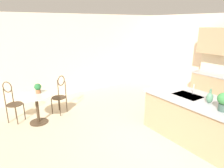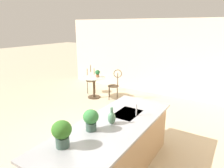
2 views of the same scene
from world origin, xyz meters
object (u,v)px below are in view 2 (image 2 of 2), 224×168
(chair_near_window, at_px, (91,77))
(potted_plant_counter_far, at_px, (62,132))
(potted_plant_counter_near, at_px, (91,119))
(vase_on_counter, at_px, (112,118))
(bistro_table, at_px, (94,85))
(potted_plant_on_table, at_px, (97,73))
(chair_by_island, at_px, (115,83))

(chair_near_window, relative_size, potted_plant_counter_far, 2.80)
(potted_plant_counter_near, bearing_deg, vase_on_counter, 156.71)
(bistro_table, distance_m, potted_plant_counter_near, 4.09)
(potted_plant_on_table, height_order, potted_plant_counter_near, potted_plant_counter_near)
(chair_by_island, bearing_deg, potted_plant_counter_far, 22.53)
(vase_on_counter, bearing_deg, chair_near_window, -137.42)
(potted_plant_on_table, relative_size, potted_plant_counter_near, 0.73)
(bistro_table, relative_size, potted_plant_on_table, 3.24)
(chair_near_window, bearing_deg, potted_plant_counter_far, 34.07)
(chair_near_window, xyz_separation_m, vase_on_counter, (3.32, 3.05, 0.46))
(bistro_table, bearing_deg, vase_on_counter, 41.86)
(potted_plant_counter_near, height_order, vase_on_counter, potted_plant_counter_near)
(chair_by_island, distance_m, potted_plant_counter_far, 4.43)
(chair_near_window, xyz_separation_m, chair_by_island, (0.16, 1.17, 0.00))
(chair_near_window, distance_m, potted_plant_counter_near, 4.71)
(bistro_table, height_order, chair_near_window, chair_near_window)
(chair_near_window, distance_m, vase_on_counter, 4.54)
(bistro_table, xyz_separation_m, chair_by_island, (-0.29, 0.69, 0.13))
(potted_plant_on_table, height_order, vase_on_counter, vase_on_counter)
(chair_near_window, distance_m, chair_by_island, 1.18)
(potted_plant_counter_near, height_order, potted_plant_counter_far, potted_plant_counter_far)
(chair_near_window, bearing_deg, chair_by_island, 82.09)
(potted_plant_on_table, distance_m, vase_on_counter, 3.89)
(bistro_table, xyz_separation_m, potted_plant_counter_far, (3.77, 2.38, 0.69))
(bistro_table, relative_size, potted_plant_counter_near, 2.37)
(vase_on_counter, bearing_deg, potted_plant_counter_far, -12.39)
(potted_plant_on_table, bearing_deg, vase_on_counter, 39.82)
(potted_plant_counter_far, bearing_deg, chair_by_island, -157.47)
(bistro_table, distance_m, chair_near_window, 0.67)
(potted_plant_counter_near, bearing_deg, bistro_table, -143.06)
(bistro_table, distance_m, chair_by_island, 0.76)
(potted_plant_counter_near, bearing_deg, chair_near_window, -141.68)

